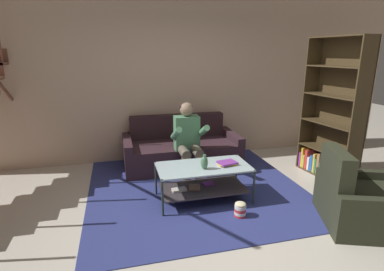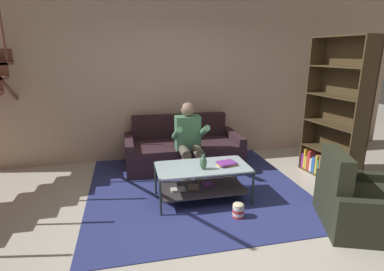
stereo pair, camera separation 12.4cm
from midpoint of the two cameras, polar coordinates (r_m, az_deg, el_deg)
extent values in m
plane|color=beige|center=(3.64, 6.05, -16.09)|extent=(16.80, 16.80, 0.00)
cube|color=#CCAB90|center=(5.48, -2.55, 10.83)|extent=(8.40, 0.12, 2.90)
cube|color=#352128|center=(5.16, -2.65, -3.58)|extent=(1.68, 0.92, 0.42)
cube|color=#2D1C22|center=(5.39, -3.51, 1.87)|extent=(1.68, 0.18, 0.41)
cube|color=#352128|center=(5.05, -12.78, -3.69)|extent=(0.13, 0.92, 0.54)
cube|color=#352128|center=(5.38, 6.81, -2.18)|extent=(0.13, 0.92, 0.54)
cylinder|color=#61584A|center=(4.44, -1.90, -6.84)|extent=(0.14, 0.14, 0.42)
cylinder|color=#61584A|center=(4.48, 0.61, -6.60)|extent=(0.14, 0.14, 0.42)
cylinder|color=#61584A|center=(4.51, -2.42, -3.02)|extent=(0.14, 0.42, 0.14)
cylinder|color=#61584A|center=(4.56, 0.05, -2.83)|extent=(0.14, 0.42, 0.14)
cube|color=#4E835C|center=(4.66, -1.78, 0.50)|extent=(0.38, 0.22, 0.54)
cylinder|color=#4E835C|center=(4.44, -3.84, 0.40)|extent=(0.09, 0.49, 0.31)
cylinder|color=#4E835C|center=(4.53, 1.23, 0.74)|extent=(0.09, 0.49, 0.31)
sphere|color=#8F735B|center=(4.58, -1.82, 5.00)|extent=(0.21, 0.21, 0.21)
ellipsoid|color=black|center=(4.59, -1.88, 5.37)|extent=(0.21, 0.21, 0.13)
cube|color=#ACC4C9|center=(3.91, 1.25, -5.97)|extent=(1.20, 0.62, 0.02)
cube|color=#3E3639|center=(4.03, 1.23, -9.97)|extent=(1.11, 0.57, 0.02)
cylinder|color=#2A362E|center=(3.63, -6.64, -11.81)|extent=(0.03, 0.03, 0.48)
cylinder|color=#2A362E|center=(3.94, 10.79, -9.73)|extent=(0.03, 0.03, 0.48)
cylinder|color=#2A362E|center=(4.16, -7.76, -8.16)|extent=(0.03, 0.03, 0.48)
cylinder|color=#2A362E|center=(4.43, 7.59, -6.64)|extent=(0.03, 0.03, 0.48)
cube|color=silver|center=(3.94, -3.39, -10.26)|extent=(0.19, 0.12, 0.03)
cube|color=#9A7154|center=(3.99, -0.43, -9.82)|extent=(0.17, 0.17, 0.03)
cube|color=#8D3994|center=(4.11, 2.31, -9.13)|extent=(0.16, 0.13, 0.02)
cube|color=navy|center=(4.57, -0.66, -8.99)|extent=(3.00, 3.28, 0.01)
cube|color=slate|center=(4.57, -0.66, -8.97)|extent=(1.65, 1.80, 0.00)
ellipsoid|color=#457251|center=(3.78, 1.43, -5.20)|extent=(0.09, 0.09, 0.17)
cylinder|color=#457251|center=(3.75, 1.43, -3.99)|extent=(0.04, 0.04, 0.04)
cube|color=gold|center=(3.96, 5.81, -5.45)|extent=(0.24, 0.14, 0.02)
cube|color=purple|center=(3.96, 5.84, -5.14)|extent=(0.26, 0.22, 0.02)
cube|color=#45351F|center=(5.31, 20.86, 5.48)|extent=(0.31, 0.06, 2.13)
cube|color=#45351F|center=(4.67, 28.72, 3.30)|extent=(0.31, 0.06, 2.13)
cube|color=#45351F|center=(5.08, 25.68, 4.54)|extent=(0.15, 0.97, 2.13)
cube|color=#45351F|center=(5.26, 23.24, -6.87)|extent=(0.44, 0.97, 0.02)
cube|color=#45351F|center=(5.12, 23.74, -2.55)|extent=(0.44, 0.97, 0.02)
cube|color=#45351F|center=(5.02, 24.27, 2.08)|extent=(0.44, 0.97, 0.02)
cube|color=#45351F|center=(4.94, 24.82, 6.89)|extent=(0.44, 0.97, 0.02)
cube|color=#45351F|center=(4.91, 25.39, 11.79)|extent=(0.44, 0.97, 0.02)
cube|color=#45351F|center=(4.91, 25.98, 16.62)|extent=(0.44, 0.97, 0.02)
cube|color=#892F91|center=(5.49, 20.06, -4.14)|extent=(0.23, 0.07, 0.24)
cube|color=yellow|center=(5.44, 20.44, -3.81)|extent=(0.24, 0.06, 0.33)
cube|color=#B4B445|center=(5.43, 20.57, -4.52)|extent=(0.22, 0.07, 0.22)
cube|color=red|center=(5.38, 21.11, -4.15)|extent=(0.24, 0.08, 0.33)
cube|color=silver|center=(5.37, 21.56, -4.85)|extent=(0.26, 0.08, 0.22)
cube|color=blue|center=(5.32, 21.99, -4.83)|extent=(0.26, 0.09, 0.27)
cube|color=gold|center=(5.28, 22.57, -4.75)|extent=(0.29, 0.07, 0.31)
cube|color=#2D864E|center=(5.26, 22.66, -5.27)|extent=(0.25, 0.06, 0.24)
cube|color=#996B44|center=(5.20, 23.05, -4.94)|extent=(0.24, 0.08, 0.34)
cube|color=teal|center=(5.20, 23.55, -5.74)|extent=(0.27, 0.08, 0.22)
cube|color=#768EBA|center=(5.14, 23.69, -5.44)|extent=(0.21, 0.05, 0.31)
cube|color=#976F52|center=(5.14, 24.24, -5.65)|extent=(0.28, 0.09, 0.29)
cube|color=olive|center=(5.10, 24.68, -5.72)|extent=(0.28, 0.09, 0.31)
cube|color=purple|center=(5.07, 25.16, -5.98)|extent=(0.28, 0.08, 0.30)
cube|color=teal|center=(5.03, 25.49, -6.48)|extent=(0.25, 0.08, 0.25)
cube|color=#2B2E1F|center=(3.96, 28.73, -11.93)|extent=(0.99, 0.90, 0.41)
cube|color=#2B2E1F|center=(3.68, 24.93, -6.06)|extent=(0.38, 0.67, 0.47)
cube|color=#2B2E1F|center=(3.63, 31.09, -13.91)|extent=(0.79, 0.39, 0.51)
cube|color=#2B2E1F|center=(4.26, 26.93, -9.03)|extent=(0.79, 0.39, 0.51)
cylinder|color=red|center=(3.75, 8.15, -14.82)|extent=(0.14, 0.14, 0.04)
cylinder|color=white|center=(3.73, 8.17, -14.32)|extent=(0.14, 0.14, 0.04)
cylinder|color=red|center=(3.71, 8.20, -13.82)|extent=(0.14, 0.14, 0.04)
cylinder|color=white|center=(3.69, 8.22, -13.32)|extent=(0.14, 0.14, 0.04)
ellipsoid|color=beige|center=(3.67, 8.24, -12.83)|extent=(0.13, 0.13, 0.05)
camera|label=1|loc=(0.06, -90.86, -0.24)|focal=28.00mm
camera|label=2|loc=(0.06, 89.14, 0.24)|focal=28.00mm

